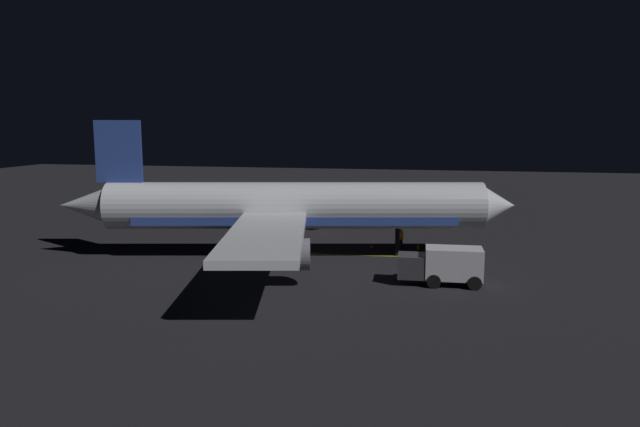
# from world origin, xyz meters

# --- Properties ---
(ground_plane) EXTENTS (180.00, 180.00, 0.20)m
(ground_plane) POSITION_xyz_m (0.00, 0.00, -0.10)
(ground_plane) COLOR black
(apron_guide_stripe) EXTENTS (2.00, 19.47, 0.01)m
(apron_guide_stripe) POSITION_xyz_m (-1.05, 4.00, 0.00)
(apron_guide_stripe) COLOR gold
(apron_guide_stripe) RESTS_ON ground_plane
(airliner) EXTENTS (35.87, 36.17, 10.80)m
(airliner) POSITION_xyz_m (0.12, -0.59, 3.89)
(airliner) COLOR white
(airliner) RESTS_ON ground_plane
(baggage_truck) EXTENTS (2.44, 5.54, 2.50)m
(baggage_truck) POSITION_xyz_m (6.39, 11.69, 1.26)
(baggage_truck) COLOR silver
(baggage_truck) RESTS_ON ground_plane
(catering_truck) EXTENTS (4.15, 5.79, 2.27)m
(catering_truck) POSITION_xyz_m (-11.85, -3.04, 1.17)
(catering_truck) COLOR maroon
(catering_truck) RESTS_ON ground_plane
(ground_crew_worker) EXTENTS (0.40, 0.40, 1.74)m
(ground_crew_worker) POSITION_xyz_m (-4.19, 8.13, 0.89)
(ground_crew_worker) COLOR black
(ground_crew_worker) RESTS_ON ground_plane
(traffic_cone_near_left) EXTENTS (0.50, 0.50, 0.55)m
(traffic_cone_near_left) POSITION_xyz_m (-4.01, 5.68, 0.25)
(traffic_cone_near_left) COLOR #EA590F
(traffic_cone_near_left) RESTS_ON ground_plane
(traffic_cone_near_right) EXTENTS (0.50, 0.50, 0.55)m
(traffic_cone_near_right) POSITION_xyz_m (-4.46, 9.57, 0.25)
(traffic_cone_near_right) COLOR #EA590F
(traffic_cone_near_right) RESTS_ON ground_plane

